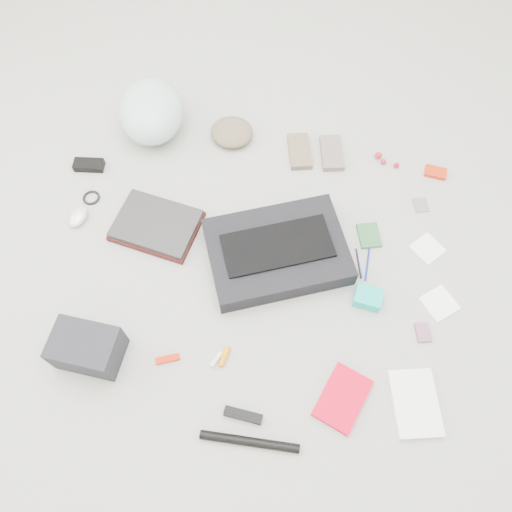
% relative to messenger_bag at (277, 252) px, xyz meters
% --- Properties ---
extents(ground_plane, '(4.00, 4.00, 0.00)m').
position_rel_messenger_bag_xyz_m(ground_plane, '(-0.07, -0.04, -0.04)').
color(ground_plane, gray).
extents(messenger_bag, '(0.61, 0.54, 0.08)m').
position_rel_messenger_bag_xyz_m(messenger_bag, '(0.00, 0.00, 0.00)').
color(messenger_bag, black).
rests_on(messenger_bag, ground_plane).
extents(bag_flap, '(0.44, 0.33, 0.01)m').
position_rel_messenger_bag_xyz_m(bag_flap, '(0.00, 0.00, 0.05)').
color(bag_flap, black).
rests_on(bag_flap, messenger_bag).
extents(laptop_sleeve, '(0.36, 0.29, 0.02)m').
position_rel_messenger_bag_xyz_m(laptop_sleeve, '(-0.49, 0.04, -0.03)').
color(laptop_sleeve, '#3F1411').
rests_on(laptop_sleeve, ground_plane).
extents(laptop, '(0.34, 0.27, 0.02)m').
position_rel_messenger_bag_xyz_m(laptop, '(-0.49, 0.04, -0.01)').
color(laptop, black).
rests_on(laptop, laptop_sleeve).
extents(bike_helmet, '(0.35, 0.40, 0.21)m').
position_rel_messenger_bag_xyz_m(bike_helmet, '(-0.63, 0.54, 0.06)').
color(bike_helmet, silver).
rests_on(bike_helmet, ground_plane).
extents(beanie, '(0.22, 0.21, 0.06)m').
position_rel_messenger_bag_xyz_m(beanie, '(-0.29, 0.55, -0.01)').
color(beanie, brown).
rests_on(beanie, ground_plane).
extents(mitten_left, '(0.13, 0.20, 0.03)m').
position_rel_messenger_bag_xyz_m(mitten_left, '(0.02, 0.51, -0.03)').
color(mitten_left, brown).
rests_on(mitten_left, ground_plane).
extents(mitten_right, '(0.12, 0.19, 0.03)m').
position_rel_messenger_bag_xyz_m(mitten_right, '(0.15, 0.53, -0.03)').
color(mitten_right, '#70625C').
rests_on(mitten_right, ground_plane).
extents(power_brick, '(0.13, 0.07, 0.03)m').
position_rel_messenger_bag_xyz_m(power_brick, '(-0.85, 0.28, -0.03)').
color(power_brick, black).
rests_on(power_brick, ground_plane).
extents(cable_coil, '(0.07, 0.07, 0.01)m').
position_rel_messenger_bag_xyz_m(cable_coil, '(-0.79, 0.13, -0.04)').
color(cable_coil, black).
rests_on(cable_coil, ground_plane).
extents(mouse, '(0.08, 0.11, 0.04)m').
position_rel_messenger_bag_xyz_m(mouse, '(-0.80, 0.03, -0.02)').
color(mouse, silver).
rests_on(mouse, ground_plane).
extents(camera_bag, '(0.22, 0.16, 0.14)m').
position_rel_messenger_bag_xyz_m(camera_bag, '(-0.57, -0.49, 0.03)').
color(camera_bag, '#212228').
rests_on(camera_bag, ground_plane).
extents(multitool, '(0.08, 0.05, 0.01)m').
position_rel_messenger_bag_xyz_m(multitool, '(-0.31, -0.46, -0.04)').
color(multitool, '#BA1600').
rests_on(multitool, ground_plane).
extents(toiletry_tube_white, '(0.04, 0.06, 0.02)m').
position_rel_messenger_bag_xyz_m(toiletry_tube_white, '(-0.14, -0.44, -0.03)').
color(toiletry_tube_white, beige).
rests_on(toiletry_tube_white, ground_plane).
extents(toiletry_tube_orange, '(0.03, 0.07, 0.02)m').
position_rel_messenger_bag_xyz_m(toiletry_tube_orange, '(-0.12, -0.42, -0.03)').
color(toiletry_tube_orange, orange).
rests_on(toiletry_tube_orange, ground_plane).
extents(u_lock, '(0.13, 0.04, 0.03)m').
position_rel_messenger_bag_xyz_m(u_lock, '(-0.02, -0.60, -0.03)').
color(u_lock, black).
rests_on(u_lock, ground_plane).
extents(bike_pump, '(0.32, 0.04, 0.03)m').
position_rel_messenger_bag_xyz_m(bike_pump, '(0.02, -0.68, -0.03)').
color(bike_pump, black).
rests_on(bike_pump, ground_plane).
extents(book_red, '(0.20, 0.24, 0.02)m').
position_rel_messenger_bag_xyz_m(book_red, '(0.30, -0.49, -0.03)').
color(book_red, red).
rests_on(book_red, ground_plane).
extents(book_white, '(0.20, 0.25, 0.02)m').
position_rel_messenger_bag_xyz_m(book_white, '(0.54, -0.47, -0.03)').
color(book_white, white).
rests_on(book_white, ground_plane).
extents(notepad, '(0.11, 0.13, 0.01)m').
position_rel_messenger_bag_xyz_m(notepad, '(0.34, 0.15, -0.04)').
color(notepad, '#2A5B31').
rests_on(notepad, ground_plane).
extents(pen_blue, '(0.04, 0.12, 0.01)m').
position_rel_messenger_bag_xyz_m(pen_blue, '(0.31, 0.03, -0.04)').
color(pen_blue, '#2926A1').
rests_on(pen_blue, ground_plane).
extents(pen_black, '(0.04, 0.12, 0.01)m').
position_rel_messenger_bag_xyz_m(pen_black, '(0.31, 0.02, -0.04)').
color(pen_black, black).
rests_on(pen_black, ground_plane).
extents(pen_navy, '(0.01, 0.14, 0.01)m').
position_rel_messenger_bag_xyz_m(pen_navy, '(0.35, 0.03, -0.04)').
color(pen_navy, navy).
rests_on(pen_navy, ground_plane).
extents(accordion_wallet, '(0.11, 0.09, 0.05)m').
position_rel_messenger_bag_xyz_m(accordion_wallet, '(0.35, -0.12, -0.02)').
color(accordion_wallet, '#0BB9B0').
rests_on(accordion_wallet, ground_plane).
extents(card_deck, '(0.06, 0.08, 0.01)m').
position_rel_messenger_bag_xyz_m(card_deck, '(0.56, -0.21, -0.04)').
color(card_deck, '#8A5870').
rests_on(card_deck, ground_plane).
extents(napkin_top, '(0.15, 0.15, 0.01)m').
position_rel_messenger_bag_xyz_m(napkin_top, '(0.57, 0.14, -0.04)').
color(napkin_top, white).
rests_on(napkin_top, ground_plane).
extents(napkin_bottom, '(0.15, 0.15, 0.01)m').
position_rel_messenger_bag_xyz_m(napkin_bottom, '(0.62, -0.09, -0.04)').
color(napkin_bottom, white).
rests_on(napkin_bottom, ground_plane).
extents(lollipop_a, '(0.03, 0.03, 0.03)m').
position_rel_messenger_bag_xyz_m(lollipop_a, '(0.35, 0.55, -0.03)').
color(lollipop_a, '#A91624').
rests_on(lollipop_a, ground_plane).
extents(lollipop_b, '(0.03, 0.03, 0.02)m').
position_rel_messenger_bag_xyz_m(lollipop_b, '(0.38, 0.52, -0.03)').
color(lollipop_b, '#BA1731').
rests_on(lollipop_b, ground_plane).
extents(lollipop_c, '(0.03, 0.03, 0.02)m').
position_rel_messenger_bag_xyz_m(lollipop_c, '(0.43, 0.51, -0.03)').
color(lollipop_c, '#B10D1F').
rests_on(lollipop_c, ground_plane).
extents(altoids_tin, '(0.09, 0.06, 0.02)m').
position_rel_messenger_bag_xyz_m(altoids_tin, '(0.59, 0.51, -0.03)').
color(altoids_tin, red).
rests_on(altoids_tin, ground_plane).
extents(stamp_sheet, '(0.07, 0.08, 0.00)m').
position_rel_messenger_bag_xyz_m(stamp_sheet, '(0.54, 0.34, -0.04)').
color(stamp_sheet, slate).
rests_on(stamp_sheet, ground_plane).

